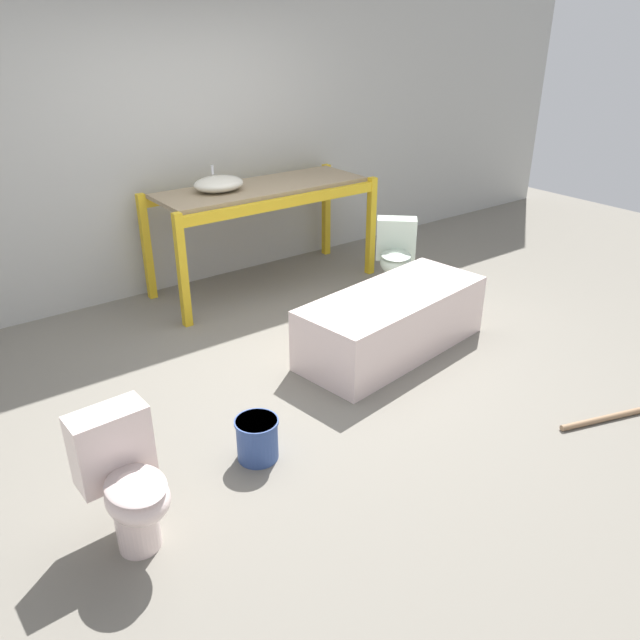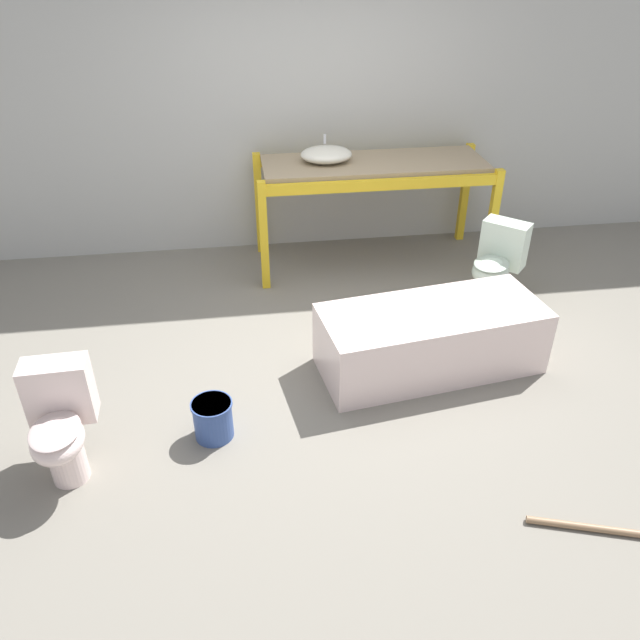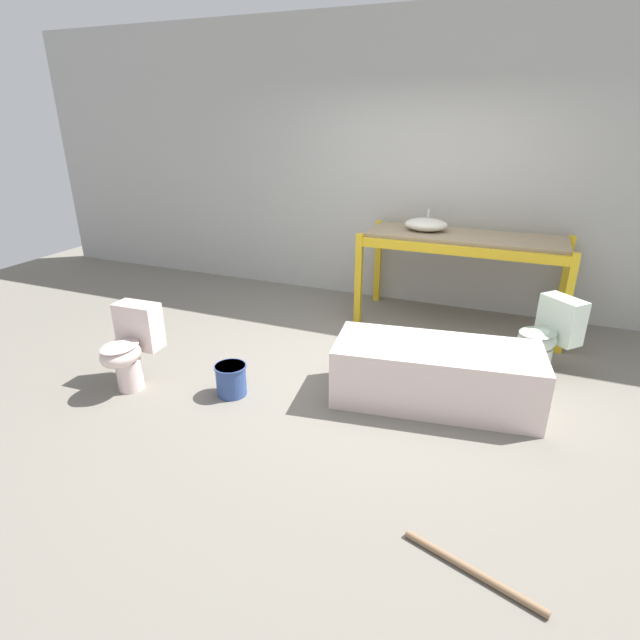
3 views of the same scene
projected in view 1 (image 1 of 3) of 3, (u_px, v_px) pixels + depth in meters
ground_plane at (306, 362)px, 4.76m from camera, size 12.00×12.00×0.00m
warehouse_wall_rear at (171, 114)px, 5.54m from camera, size 10.80×0.08×3.20m
shelving_rack at (263, 200)px, 5.79m from camera, size 2.12×0.81×0.99m
sink_basin at (219, 184)px, 5.50m from camera, size 0.45×0.36×0.21m
bathtub_main at (392, 317)px, 4.83m from camera, size 1.66×0.87×0.49m
toilet_near at (126, 479)px, 2.98m from camera, size 0.38×0.55×0.69m
toilet_far at (396, 255)px, 5.81m from camera, size 0.60×0.62×0.69m
bucket_white at (257, 438)px, 3.67m from camera, size 0.26×0.26×0.26m
loose_pipe at (610, 417)px, 4.07m from camera, size 0.73×0.27×0.04m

